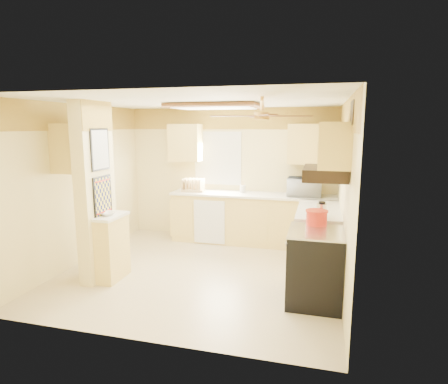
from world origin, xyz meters
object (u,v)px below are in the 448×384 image
(microwave, at_px, (305,187))
(bowl, at_px, (107,214))
(dutch_oven, at_px, (317,217))
(kettle, at_px, (322,210))
(stove, at_px, (315,266))

(microwave, height_order, bowl, microwave)
(dutch_oven, height_order, kettle, kettle)
(stove, relative_size, dutch_oven, 3.22)
(bowl, xyz_separation_m, kettle, (2.88, 0.66, 0.07))
(stove, bearing_deg, microwave, 96.63)
(microwave, distance_m, dutch_oven, 1.87)
(dutch_oven, bearing_deg, microwave, 97.43)
(dutch_oven, relative_size, kettle, 1.34)
(bowl, relative_size, dutch_oven, 0.71)
(bowl, distance_m, kettle, 2.96)
(kettle, bearing_deg, microwave, 101.28)
(bowl, distance_m, dutch_oven, 2.84)
(stove, height_order, dutch_oven, dutch_oven)
(microwave, bearing_deg, dutch_oven, 97.83)
(stove, bearing_deg, dutch_oven, 91.46)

